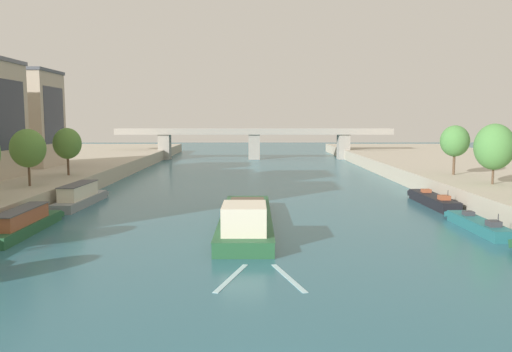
% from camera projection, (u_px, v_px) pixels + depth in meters
% --- Properties ---
extents(barge_midriver, '(4.81, 23.51, 3.39)m').
position_uv_depth(barge_midriver, '(246.00, 218.00, 46.51)').
color(barge_midriver, '#235633').
rests_on(barge_midriver, ground).
extents(wake_behind_barge, '(5.60, 5.89, 0.03)m').
position_uv_depth(wake_behind_barge, '(260.00, 278.00, 32.27)').
color(wake_behind_barge, '#A0CCD6').
rests_on(wake_behind_barge, ground).
extents(moored_boat_left_end, '(2.23, 13.08, 2.29)m').
position_uv_depth(moored_boat_left_end, '(24.00, 223.00, 44.64)').
color(moored_boat_left_end, '#235633').
rests_on(moored_boat_left_end, ground).
extents(moored_boat_left_near, '(2.80, 12.86, 2.64)m').
position_uv_depth(moored_boat_left_near, '(80.00, 196.00, 59.04)').
color(moored_boat_left_near, gray).
rests_on(moored_boat_left_near, ground).
extents(moored_boat_right_gap_after, '(1.95, 10.83, 2.09)m').
position_uv_depth(moored_boat_right_gap_after, '(477.00, 224.00, 46.03)').
color(moored_boat_right_gap_after, '#23666B').
rests_on(moored_boat_right_gap_after, ground).
extents(moored_boat_right_lone, '(2.25, 12.21, 2.29)m').
position_uv_depth(moored_boat_right_lone, '(433.00, 200.00, 59.34)').
color(moored_boat_right_lone, black).
rests_on(moored_boat_right_lone, ground).
extents(tree_left_nearest, '(3.98, 3.98, 6.57)m').
position_uv_depth(tree_left_nearest, '(28.00, 148.00, 58.19)').
color(tree_left_nearest, brown).
rests_on(tree_left_nearest, quay_left).
extents(tree_left_distant, '(3.77, 3.77, 6.48)m').
position_uv_depth(tree_left_distant, '(67.00, 144.00, 69.41)').
color(tree_left_distant, brown).
rests_on(tree_left_distant, quay_left).
extents(tree_right_end_of_row, '(4.59, 4.59, 7.17)m').
position_uv_depth(tree_right_end_of_row, '(494.00, 147.00, 59.72)').
color(tree_right_end_of_row, brown).
rests_on(tree_right_end_of_row, quay_right).
extents(tree_right_second, '(3.92, 3.92, 6.83)m').
position_uv_depth(tree_right_second, '(455.00, 141.00, 69.93)').
color(tree_right_second, brown).
rests_on(tree_right_second, quay_right).
extents(building_left_tall, '(11.02, 10.42, 15.56)m').
position_uv_depth(building_left_tall, '(21.00, 118.00, 82.17)').
color(building_left_tall, '#B2A38E').
rests_on(building_left_tall, quay_left).
extents(bridge_far, '(68.78, 4.40, 7.67)m').
position_uv_depth(bridge_far, '(254.00, 139.00, 126.91)').
color(bridge_far, '#9E998E').
rests_on(bridge_far, ground).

